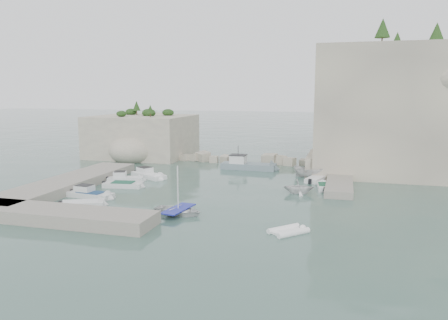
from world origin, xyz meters
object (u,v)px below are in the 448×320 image
(tender_east_c, at_px, (316,181))
(tender_east_d, at_px, (308,178))
(inflatable_dinghy, at_px, (288,233))
(motorboat_e, at_px, (83,207))
(motorboat_a, at_px, (149,177))
(motorboat_b, at_px, (125,181))
(tender_east_b, at_px, (324,189))
(tender_east_a, at_px, (298,193))
(rowboat, at_px, (178,214))
(work_boat, at_px, (249,169))
(motorboat_d, at_px, (91,197))
(motorboat_c, at_px, (123,187))

(tender_east_c, xyz_separation_m, tender_east_d, (-1.16, 1.83, 0.00))
(inflatable_dinghy, bearing_deg, tender_east_c, 41.11)
(inflatable_dinghy, bearing_deg, motorboat_e, 125.85)
(motorboat_a, bearing_deg, motorboat_e, -60.55)
(motorboat_b, distance_m, tender_east_b, 24.30)
(tender_east_a, bearing_deg, motorboat_a, 69.42)
(rowboat, bearing_deg, tender_east_d, -18.03)
(motorboat_e, distance_m, tender_east_d, 28.78)
(motorboat_e, xyz_separation_m, work_boat, (11.12, 24.72, 0.00))
(motorboat_a, distance_m, tender_east_a, 20.23)
(motorboat_b, height_order, motorboat_d, same)
(rowboat, height_order, tender_east_a, tender_east_a)
(motorboat_b, distance_m, inflatable_dinghy, 26.72)
(motorboat_d, bearing_deg, motorboat_a, 90.82)
(tender_east_a, distance_m, tender_east_b, 3.98)
(rowboat, distance_m, work_boat, 24.67)
(tender_east_d, height_order, work_boat, work_boat)
(motorboat_b, distance_m, motorboat_d, 8.61)
(tender_east_c, distance_m, work_boat, 11.63)
(inflatable_dinghy, relative_size, tender_east_b, 0.80)
(motorboat_c, height_order, tender_east_d, tender_east_d)
(motorboat_a, height_order, tender_east_c, motorboat_a)
(tender_east_c, bearing_deg, inflatable_dinghy, -166.69)
(tender_east_b, height_order, tender_east_d, tender_east_d)
(inflatable_dinghy, bearing_deg, motorboat_a, 92.28)
(inflatable_dinghy, bearing_deg, tender_east_b, 36.78)
(tender_east_d, bearing_deg, motorboat_e, 162.61)
(motorboat_b, bearing_deg, motorboat_a, 38.89)
(motorboat_e, xyz_separation_m, tender_east_d, (20.01, 20.69, 0.00))
(tender_east_c, bearing_deg, motorboat_a, 115.16)
(motorboat_b, relative_size, work_boat, 0.56)
(tender_east_b, bearing_deg, work_boat, 40.26)
(motorboat_b, distance_m, tender_east_c, 24.03)
(motorboat_b, relative_size, tender_east_d, 1.08)
(motorboat_d, height_order, tender_east_b, motorboat_d)
(work_boat, bearing_deg, motorboat_a, -139.33)
(motorboat_a, height_order, motorboat_b, same)
(work_boat, bearing_deg, inflatable_dinghy, -70.80)
(motorboat_c, distance_m, tender_east_a, 20.36)
(motorboat_e, bearing_deg, rowboat, -24.16)
(motorboat_c, height_order, work_boat, work_boat)
(motorboat_c, xyz_separation_m, work_boat, (11.64, 15.67, 0.00))
(tender_east_c, xyz_separation_m, work_boat, (-10.05, 5.85, 0.00))
(inflatable_dinghy, height_order, tender_east_d, tender_east_d)
(motorboat_d, distance_m, tender_east_d, 27.43)
(motorboat_e, height_order, work_boat, work_boat)
(motorboat_d, xyz_separation_m, tender_east_b, (23.68, 10.84, 0.00))
(motorboat_b, xyz_separation_m, tender_east_d, (21.90, 8.58, 0.00))
(motorboat_d, xyz_separation_m, tender_east_c, (22.55, 15.35, 0.00))
(motorboat_c, relative_size, inflatable_dinghy, 1.50)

